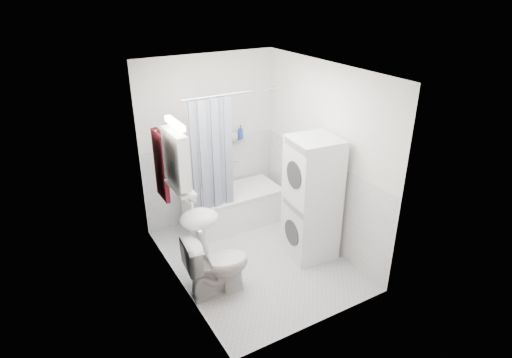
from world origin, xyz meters
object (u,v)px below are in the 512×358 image
sink (200,230)px  washer_dryer (312,199)px  bathtub (233,206)px  toilet (217,265)px

sink → washer_dryer: 1.44m
bathtub → toilet: bearing=-124.0°
sink → toilet: sink is taller
sink → washer_dryer: size_ratio=0.66×
washer_dryer → toilet: 1.43m
bathtub → washer_dryer: washer_dryer is taller
washer_dryer → sink: bearing=179.5°
sink → washer_dryer: washer_dryer is taller
bathtub → washer_dryer: size_ratio=0.86×
sink → washer_dryer: bearing=-6.5°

